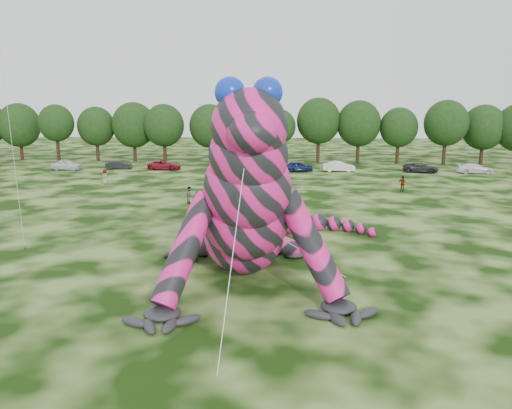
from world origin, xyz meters
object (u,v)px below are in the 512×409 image
object	(u,v)px
tree_3	(57,133)
spectator_5	(300,214)
car_5	(339,166)
car_0	(67,165)
car_4	(298,166)
tree_5	(134,132)
car_7	(475,168)
car_6	(420,168)
inflatable_gecko	(242,178)
tree_6	(164,134)
car_2	(165,165)
spectator_1	(189,195)
tree_10	(318,130)
tree_4	(97,134)
tree_7	(210,134)
tree_2	(20,132)
tree_13	(446,133)
tree_9	(279,136)
car_3	(237,167)
spectator_4	(105,177)
tree_11	(359,132)
spectator_3	(402,184)
tree_8	(246,136)
car_1	(119,165)

from	to	relation	value
tree_3	spectator_5	size ratio (longest dim) A/B	5.96
car_5	car_0	bearing A→B (deg)	93.37
car_4	car_5	size ratio (longest dim) A/B	0.93
tree_5	car_7	world-z (taller)	tree_5
car_6	spectator_5	world-z (taller)	spectator_5
tree_5	car_7	distance (m)	52.98
inflatable_gecko	tree_6	size ratio (longest dim) A/B	2.25
tree_3	car_2	distance (m)	22.60
car_5	spectator_1	distance (m)	29.50
inflatable_gecko	car_7	world-z (taller)	inflatable_gecko
car_2	car_7	distance (m)	43.88
tree_10	tree_6	bearing A→B (deg)	-175.66
spectator_5	car_2	bearing A→B (deg)	172.68
tree_3	car_2	xyz separation A→B (m)	(20.29, -9.10, -4.04)
tree_4	tree_7	size ratio (longest dim) A/B	0.96
inflatable_gecko	car_7	distance (m)	51.28
tree_3	car_5	world-z (taller)	tree_3
tree_10	car_2	size ratio (longest dim) A/B	2.14
tree_2	car_7	size ratio (longest dim) A/B	1.99
spectator_1	spectator_5	bearing A→B (deg)	-167.25
tree_7	tree_13	xyz separation A→B (m)	(37.21, 0.32, 0.33)
car_4	tree_3	bearing A→B (deg)	65.46
tree_3	car_4	world-z (taller)	tree_3
tree_13	tree_7	bearing A→B (deg)	-179.50
car_4	tree_2	bearing A→B (deg)	65.55
tree_3	car_7	xyz separation A→B (m)	(64.16, -10.08, -4.02)
tree_5	tree_9	size ratio (longest dim) A/B	1.13
tree_5	spectator_5	size ratio (longest dim) A/B	6.18
car_3	spectator_4	xyz separation A→B (m)	(-14.59, -12.83, 0.26)
tree_9	car_4	size ratio (longest dim) A/B	2.05
car_2	tree_11	bearing A→B (deg)	-67.63
car_7	spectator_3	xyz separation A→B (m)	(-13.16, -15.40, 0.15)
tree_8	tree_9	xyz separation A→B (m)	(5.28, 0.36, -0.13)
tree_3	car_7	distance (m)	65.07
car_1	spectator_4	world-z (taller)	spectator_4
tree_3	car_0	bearing A→B (deg)	-59.56
tree_3	car_4	distance (m)	41.12
tree_4	tree_5	size ratio (longest dim) A/B	0.92
tree_11	car_1	xyz separation A→B (m)	(-36.12, -10.04, -4.39)
tree_8	tree_10	bearing A→B (deg)	7.81
tree_10	tree_3	bearing A→B (deg)	-177.99
car_0	spectator_5	distance (m)	45.55
car_6	tree_10	bearing A→B (deg)	61.35
tree_7	car_5	bearing A→B (deg)	-24.56
car_2	car_4	bearing A→B (deg)	-88.61
car_2	spectator_1	size ratio (longest dim) A/B	2.95
tree_6	car_0	world-z (taller)	tree_6
tree_4	car_3	world-z (taller)	tree_4
tree_6	tree_13	world-z (taller)	tree_13
tree_11	car_0	xyz separation A→B (m)	(-43.36, -11.57, -4.28)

